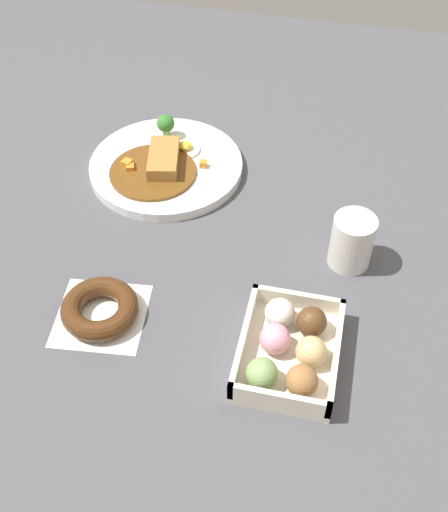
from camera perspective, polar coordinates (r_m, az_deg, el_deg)
ground_plane at (r=1.05m, az=1.05°, el=0.84°), size 1.60×1.60×0.00m
curry_plate at (r=1.19m, az=-5.23°, el=8.02°), size 0.28×0.28×0.06m
donut_box at (r=0.90m, az=5.81°, el=-8.19°), size 0.18×0.14×0.06m
chocolate_ring_donut at (r=0.96m, az=-10.92°, el=-4.63°), size 0.14×0.14×0.03m
coffee_mug at (r=1.02m, az=11.24°, el=1.27°), size 0.07×0.07×0.09m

